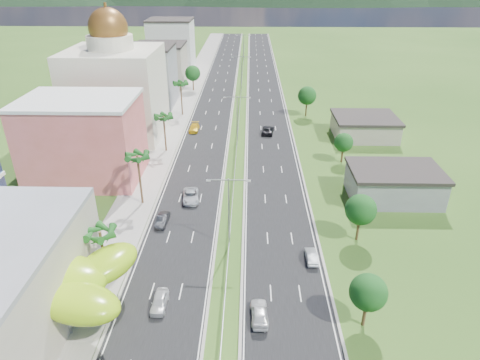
{
  "coord_description": "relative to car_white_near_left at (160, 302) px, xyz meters",
  "views": [
    {
      "loc": [
        2.76,
        -41.44,
        37.02
      ],
      "look_at": [
        1.4,
        17.5,
        7.0
      ],
      "focal_mm": 32.0,
      "sensor_mm": 36.0,
      "label": 1
    }
  ],
  "objects": [
    {
      "name": "midrise_grey",
      "position": [
        -19.2,
        82.66,
        7.21
      ],
      "size": [
        16.0,
        15.0,
        16.0
      ],
      "primitive_type": "cube",
      "color": "gray",
      "rests_on": "ground"
    },
    {
      "name": "road_left",
      "position": [
        0.3,
        92.66,
        -0.77
      ],
      "size": [
        11.0,
        260.0,
        0.04
      ],
      "primitive_type": "cube",
      "color": "black",
      "rests_on": "ground"
    },
    {
      "name": "streetlight_median_e",
      "position": [
        7.8,
        142.66,
        5.96
      ],
      "size": [
        6.04,
        0.25,
        11.0
      ],
      "color": "gray",
      "rests_on": "ground"
    },
    {
      "name": "car_white_near_right",
      "position": [
        11.95,
        -1.67,
        0.08
      ],
      "size": [
        2.15,
        4.94,
        1.66
      ],
      "primitive_type": "imported",
      "rotation": [
        0.0,
        0.0,
        3.18
      ],
      "color": "silver",
      "rests_on": "road_right"
    },
    {
      "name": "pink_shophouse",
      "position": [
        -20.2,
        34.66,
        6.71
      ],
      "size": [
        20.0,
        15.0,
        15.0
      ],
      "primitive_type": "cube",
      "color": "#C2594F",
      "rests_on": "ground"
    },
    {
      "name": "car_white_near_left",
      "position": [
        0.0,
        0.0,
        0.0
      ],
      "size": [
        1.79,
        4.39,
        1.49
      ],
      "primitive_type": "imported",
      "rotation": [
        0.0,
        0.0,
        -0.01
      ],
      "color": "silver",
      "rests_on": "road_left"
    },
    {
      "name": "midrise_beige",
      "position": [
        -19.2,
        104.66,
        5.71
      ],
      "size": [
        16.0,
        15.0,
        13.0
      ],
      "primitive_type": "cube",
      "color": "#9F9583",
      "rests_on": "ground"
    },
    {
      "name": "motorcycle",
      "position": [
        -4.5,
        -8.45,
        -0.15
      ],
      "size": [
        0.63,
        1.9,
        1.2
      ],
      "primitive_type": "imported",
      "rotation": [
        0.0,
        0.0,
        0.03
      ],
      "color": "black",
      "rests_on": "road_left"
    },
    {
      "name": "car_silver_right",
      "position": [
        19.36,
        9.43,
        -0.07
      ],
      "size": [
        1.52,
        4.13,
        1.35
      ],
      "primitive_type": "imported",
      "rotation": [
        0.0,
        0.0,
        3.16
      ],
      "color": "#B4B8BC",
      "rests_on": "road_right"
    },
    {
      "name": "car_dark_left",
      "position": [
        -3.04,
        18.24,
        -0.01
      ],
      "size": [
        1.82,
        4.55,
        1.47
      ],
      "primitive_type": "imported",
      "rotation": [
        0.0,
        0.0,
        -0.06
      ],
      "color": "black",
      "rests_on": "road_left"
    },
    {
      "name": "streetlight_median_d",
      "position": [
        7.8,
        97.66,
        5.96
      ],
      "size": [
        6.04,
        0.25,
        11.0
      ],
      "color": "gray",
      "rests_on": "ground"
    },
    {
      "name": "leafy_tree_rc",
      "position": [
        29.8,
        42.66,
        3.59
      ],
      "size": [
        3.85,
        3.85,
        6.33
      ],
      "color": "#47301C",
      "rests_on": "ground"
    },
    {
      "name": "streetlight_median_b",
      "position": [
        7.8,
        12.66,
        5.96
      ],
      "size": [
        6.04,
        0.25,
        11.0
      ],
      "color": "gray",
      "rests_on": "ground"
    },
    {
      "name": "car_yellow_far_left",
      "position": [
        -3.03,
        60.38,
        0.04
      ],
      "size": [
        2.23,
        5.41,
        1.57
      ],
      "primitive_type": "imported",
      "rotation": [
        0.0,
        0.0,
        -0.01
      ],
      "color": "gold",
      "rests_on": "road_left"
    },
    {
      "name": "road_right",
      "position": [
        15.3,
        92.66,
        -0.77
      ],
      "size": [
        11.0,
        260.0,
        0.04
      ],
      "primitive_type": "cube",
      "color": "black",
      "rests_on": "ground"
    },
    {
      "name": "shed_far",
      "position": [
        37.8,
        57.66,
        1.41
      ],
      "size": [
        14.0,
        12.0,
        4.4
      ],
      "primitive_type": "cube",
      "color": "#9F9583",
      "rests_on": "ground"
    },
    {
      "name": "palm_tree_c",
      "position": [
        -7.7,
        24.66,
        7.71
      ],
      "size": [
        3.6,
        3.6,
        9.6
      ],
      "color": "#47301C",
      "rests_on": "ground"
    },
    {
      "name": "domed_building",
      "position": [
        -20.2,
        57.66,
        10.57
      ],
      "size": [
        20.0,
        20.0,
        28.7
      ],
      "color": "beige",
      "rests_on": "ground"
    },
    {
      "name": "palm_tree_e",
      "position": [
        -7.7,
        72.66,
        7.52
      ],
      "size": [
        3.6,
        3.6,
        9.4
      ],
      "color": "#47301C",
      "rests_on": "ground"
    },
    {
      "name": "leafy_tree_rd",
      "position": [
        25.8,
        72.66,
        4.79
      ],
      "size": [
        4.9,
        4.9,
        8.05
      ],
      "color": "#47301C",
      "rests_on": "ground"
    },
    {
      "name": "leafy_tree_ra",
      "position": [
        23.8,
        -2.34,
        3.99
      ],
      "size": [
        4.2,
        4.2,
        6.9
      ],
      "color": "#47301C",
      "rests_on": "ground"
    },
    {
      "name": "leafy_tree_rb",
      "position": [
        26.8,
        14.66,
        4.39
      ],
      "size": [
        4.55,
        4.55,
        7.47
      ],
      "color": "#47301C",
      "rests_on": "ground"
    },
    {
      "name": "midrise_white",
      "position": [
        -19.2,
        127.66,
        8.21
      ],
      "size": [
        16.0,
        15.0,
        18.0
      ],
      "primitive_type": "cube",
      "color": "silver",
      "rests_on": "ground"
    },
    {
      "name": "lime_canopy",
      "position": [
        -12.2,
        -1.34,
        4.2
      ],
      "size": [
        18.0,
        15.0,
        7.4
      ],
      "color": "#8BBE12",
      "rests_on": "ground"
    },
    {
      "name": "car_silver_mid_left",
      "position": [
        0.49,
        25.87,
        0.06
      ],
      "size": [
        3.34,
        6.07,
        1.61
      ],
      "primitive_type": "imported",
      "rotation": [
        0.0,
        0.0,
        0.12
      ],
      "color": "#B4B8BD",
      "rests_on": "road_left"
    },
    {
      "name": "streetlight_median_c",
      "position": [
        7.8,
        52.66,
        5.96
      ],
      "size": [
        6.04,
        0.25,
        11.0
      ],
      "color": "gray",
      "rests_on": "ground"
    },
    {
      "name": "palm_tree_d",
      "position": [
        -7.7,
        47.66,
        6.76
      ],
      "size": [
        3.6,
        3.6,
        8.6
      ],
      "color": "#47301C",
      "rests_on": "ground"
    },
    {
      "name": "sidewalk_left",
      "position": [
        -9.2,
        92.66,
        -0.73
      ],
      "size": [
        7.0,
        260.0,
        0.12
      ],
      "primitive_type": "cube",
      "color": "gray",
      "rests_on": "ground"
    },
    {
      "name": "median_guardrail",
      "position": [
        7.8,
        74.65,
        -0.17
      ],
      "size": [
        0.1,
        216.06,
        0.76
      ],
      "color": "gray",
      "rests_on": "ground"
    },
    {
      "name": "shed_near",
      "position": [
        35.8,
        27.66,
        1.71
      ],
      "size": [
        15.0,
        10.0,
        5.0
      ],
      "primitive_type": "cube",
      "color": "gray",
      "rests_on": "ground"
    },
    {
      "name": "palm_tree_b",
      "position": [
        -7.7,
        4.66,
        6.28
      ],
      "size": [
        3.6,
        3.6,
        8.1
      ],
      "color": "#47301C",
      "rests_on": "ground"
    },
    {
      "name": "car_dark_far_right",
      "position": [
        15.04,
        59.21,
        0.05
      ],
      "size": [
        3.35,
        6.03,
        1.6
      ],
      "primitive_type": "imported",
      "rotation": [
        0.0,
        0.0,
        3.02
      ],
      "color": "black",
      "rests_on": "road_right"
    },
    {
      "name": "leafy_tree_lfar",
      "position": [
        -7.7,
        97.66,
        4.79
      ],
      "size": [
        4.9,
        4.9,
        8.05
      ],
      "color": "#47301C",
      "rests_on": "ground"
    },
    {
      "name": "mountain_ridge",
      "position": [
        67.8,
        452.66,
        -0.79
      ],
      "size": [
        860.0,
        140.0,
        90.0
      ],
      "primitive_type": null,
      "color": "black",
      "rests_on": "ground"
    },
    {
      "name": "ground",
      "position": [
        7.8,
        2.66,
        -0.79
      ],
      "size": [
        500.0,
        500.0,
        0.0
      ],
      "primitive_type": "plane",
      "color": "#2D5119",
      "rests_on": "ground"
    }
  ]
}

